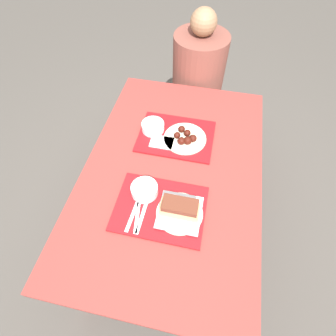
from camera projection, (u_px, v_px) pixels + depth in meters
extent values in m
plane|color=#4C4742|center=(171.00, 226.00, 1.97)|extent=(12.00, 12.00, 0.00)
cube|color=maroon|center=(172.00, 172.00, 1.38)|extent=(0.92, 1.42, 0.04)
cylinder|color=maroon|center=(73.00, 295.00, 1.37)|extent=(0.07, 0.07, 0.70)
cylinder|color=maroon|center=(225.00, 333.00, 1.28)|extent=(0.07, 0.07, 0.70)
cylinder|color=maroon|center=(139.00, 127.00, 2.09)|extent=(0.07, 0.07, 0.70)
cylinder|color=maroon|center=(239.00, 142.00, 1.99)|extent=(0.07, 0.07, 0.70)
cube|color=maroon|center=(194.00, 103.00, 2.16)|extent=(0.87, 0.28, 0.04)
cylinder|color=maroon|center=(152.00, 116.00, 2.38)|extent=(0.06, 0.06, 0.39)
cylinder|color=maroon|center=(235.00, 128.00, 2.29)|extent=(0.06, 0.06, 0.39)
cube|color=#B21419|center=(160.00, 208.00, 1.23)|extent=(0.42, 0.32, 0.01)
cube|color=#B21419|center=(176.00, 136.00, 1.50)|extent=(0.42, 0.32, 0.01)
cylinder|color=white|center=(145.00, 190.00, 1.25)|extent=(0.13, 0.13, 0.05)
cylinder|color=beige|center=(144.00, 188.00, 1.24)|extent=(0.11, 0.11, 0.01)
cylinder|color=beige|center=(180.00, 213.00, 1.20)|extent=(0.22, 0.22, 0.01)
cube|color=silver|center=(180.00, 212.00, 1.20)|extent=(0.20, 0.20, 0.01)
cube|color=#DBB275|center=(180.00, 209.00, 1.17)|extent=(0.18, 0.07, 0.05)
cube|color=brown|center=(180.00, 205.00, 1.14)|extent=(0.16, 0.08, 0.03)
cube|color=white|center=(137.00, 216.00, 1.20)|extent=(0.04, 0.17, 0.00)
cube|color=white|center=(142.00, 217.00, 1.20)|extent=(0.02, 0.17, 0.00)
cube|color=white|center=(133.00, 215.00, 1.20)|extent=(0.03, 0.17, 0.00)
cylinder|color=white|center=(153.00, 127.00, 1.50)|extent=(0.13, 0.13, 0.05)
cylinder|color=beige|center=(153.00, 124.00, 1.49)|extent=(0.11, 0.11, 0.01)
cylinder|color=beige|center=(185.00, 138.00, 1.47)|extent=(0.24, 0.24, 0.01)
sphere|color=#42140C|center=(193.00, 138.00, 1.44)|extent=(0.04, 0.04, 0.04)
sphere|color=#42140C|center=(187.00, 133.00, 1.47)|extent=(0.04, 0.04, 0.04)
sphere|color=#42140C|center=(182.00, 129.00, 1.48)|extent=(0.04, 0.04, 0.04)
sphere|color=#42140C|center=(177.00, 135.00, 1.46)|extent=(0.04, 0.04, 0.04)
sphere|color=#42140C|center=(181.00, 141.00, 1.43)|extent=(0.04, 0.04, 0.04)
sphere|color=#42140C|center=(188.00, 141.00, 1.43)|extent=(0.05, 0.05, 0.05)
cube|color=white|center=(162.00, 142.00, 1.46)|extent=(0.13, 0.09, 0.01)
cylinder|color=brown|center=(198.00, 72.00, 1.93)|extent=(0.38, 0.38, 0.54)
sphere|color=#936B4C|center=(204.00, 22.00, 1.64)|extent=(0.17, 0.17, 0.17)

